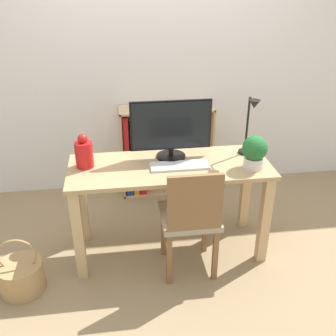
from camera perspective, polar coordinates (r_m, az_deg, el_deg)
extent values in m
plane|color=#997F5B|center=(3.21, 0.25, -11.49)|extent=(10.00, 10.00, 0.00)
cube|color=white|center=(3.68, -2.24, 16.09)|extent=(8.00, 0.05, 2.60)
cube|color=tan|center=(2.81, 0.28, 0.16)|extent=(1.45, 0.56, 0.03)
cube|color=tan|center=(2.81, -12.87, -9.52)|extent=(0.07, 0.07, 0.71)
cube|color=tan|center=(2.97, 13.85, -7.39)|extent=(0.07, 0.07, 0.71)
cube|color=tan|center=(3.18, -12.35, -4.72)|extent=(0.07, 0.07, 0.71)
cube|color=tan|center=(3.33, 11.17, -3.09)|extent=(0.07, 0.07, 0.71)
cylinder|color=black|center=(2.92, 0.43, 1.74)|extent=(0.22, 0.22, 0.02)
cylinder|color=black|center=(2.91, 0.44, 2.43)|extent=(0.04, 0.04, 0.06)
cube|color=black|center=(2.83, 0.43, 6.22)|extent=(0.59, 0.02, 0.37)
cube|color=black|center=(2.83, 0.45, 6.18)|extent=(0.56, 0.03, 0.35)
cube|color=silver|center=(2.78, 1.69, 0.33)|extent=(0.42, 0.15, 0.02)
cylinder|color=red|center=(2.81, -12.07, 1.92)|extent=(0.13, 0.13, 0.19)
sphere|color=red|center=(2.76, -12.31, 4.16)|extent=(0.07, 0.07, 0.07)
cylinder|color=black|center=(3.04, 11.07, 2.32)|extent=(0.10, 0.10, 0.02)
cylinder|color=black|center=(2.96, 11.44, 6.17)|extent=(0.02, 0.02, 0.42)
cylinder|color=black|center=(2.85, 12.13, 9.73)|extent=(0.01, 0.10, 0.01)
cone|color=black|center=(2.81, 12.42, 9.03)|extent=(0.08, 0.08, 0.06)
cylinder|color=silver|center=(2.81, 12.27, 0.77)|extent=(0.14, 0.14, 0.08)
sphere|color=#23662D|center=(2.77, 12.49, 2.84)|extent=(0.18, 0.18, 0.18)
cube|color=#9E937F|center=(2.78, 3.05, -6.94)|extent=(0.40, 0.40, 0.04)
cube|color=brown|center=(2.51, 3.95, -5.09)|extent=(0.36, 0.03, 0.40)
cube|color=brown|center=(2.77, 0.18, -13.05)|extent=(0.04, 0.04, 0.42)
cube|color=brown|center=(2.82, 6.86, -12.39)|extent=(0.04, 0.04, 0.42)
cube|color=brown|center=(3.02, -0.68, -9.14)|extent=(0.04, 0.04, 0.42)
cube|color=brown|center=(3.07, 5.39, -8.61)|extent=(0.04, 0.04, 0.42)
cube|color=tan|center=(3.77, -6.68, 2.21)|extent=(0.02, 0.28, 0.86)
cube|color=tan|center=(3.87, 6.04, 2.93)|extent=(0.02, 0.28, 0.86)
cube|color=tan|center=(3.99, -0.22, -2.90)|extent=(0.87, 0.28, 0.02)
cube|color=tan|center=(3.64, -0.25, 8.61)|extent=(0.87, 0.28, 0.02)
cube|color=tan|center=(3.79, -0.24, 2.59)|extent=(0.83, 0.28, 0.02)
cube|color=navy|center=(3.88, -5.73, -1.23)|extent=(0.06, 0.24, 0.30)
cube|color=orange|center=(3.88, -4.71, -1.03)|extent=(0.05, 0.24, 0.32)
cube|color=red|center=(3.90, -3.75, -1.36)|extent=(0.06, 0.24, 0.26)
cube|color=red|center=(3.69, -6.18, 5.03)|extent=(0.05, 0.24, 0.38)
cube|color=black|center=(3.71, -5.20, 4.33)|extent=(0.04, 0.24, 0.27)
cube|color=orange|center=(3.70, -4.31, 4.79)|extent=(0.05, 0.24, 0.33)
cylinder|color=tan|center=(2.97, -20.49, -14.57)|extent=(0.30, 0.30, 0.22)
torus|color=tan|center=(2.85, -21.09, -11.76)|extent=(0.26, 0.02, 0.26)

